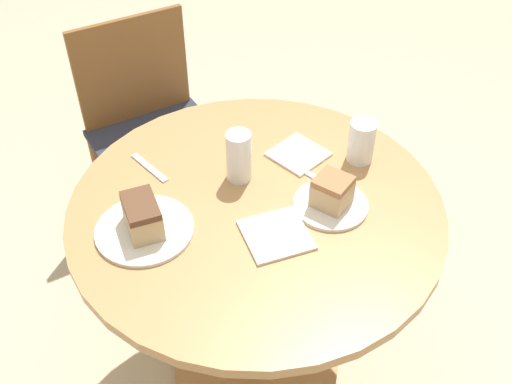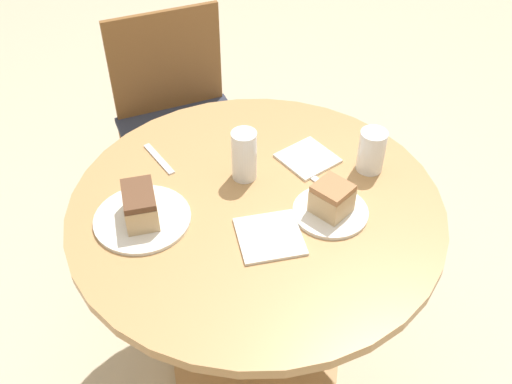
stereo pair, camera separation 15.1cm
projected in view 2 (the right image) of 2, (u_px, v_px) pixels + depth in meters
ground_plane at (256, 364)px, 2.06m from camera, size 8.00×8.00×0.00m
table at (256, 256)px, 1.68m from camera, size 0.97×0.97×0.76m
chair at (181, 122)px, 2.34m from camera, size 0.52×0.52×0.85m
plate_near at (330, 212)px, 1.51m from camera, size 0.19×0.19×0.01m
plate_far at (142, 219)px, 1.49m from camera, size 0.24×0.24×0.01m
cake_slice_near at (332, 198)px, 1.48m from camera, size 0.11×0.11×0.08m
cake_slice_far at (140, 205)px, 1.46m from camera, size 0.11×0.14×0.09m
glass_lemonade at (244, 158)px, 1.58m from camera, size 0.07×0.07×0.14m
glass_water at (371, 153)px, 1.61m from camera, size 0.07×0.07×0.12m
napkin_stack at (270, 236)px, 1.45m from camera, size 0.19×0.19×0.01m
fork at (318, 181)px, 1.60m from camera, size 0.05×0.16×0.00m
spoon at (159, 159)px, 1.67m from camera, size 0.03×0.15×0.00m
napkin_side at (308, 158)px, 1.67m from camera, size 0.16×0.16×0.01m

